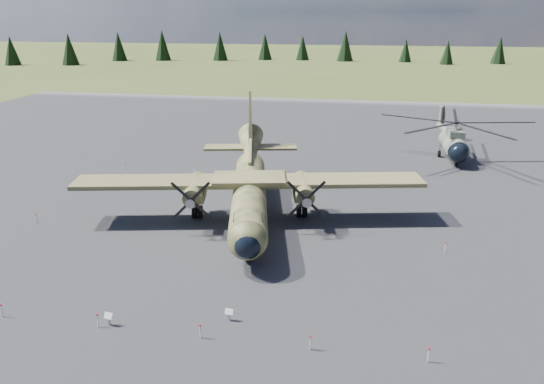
# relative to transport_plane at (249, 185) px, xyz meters

# --- Properties ---
(ground) EXTENTS (500.00, 500.00, 0.00)m
(ground) POSITION_rel_transport_plane_xyz_m (-0.70, -5.00, -2.76)
(ground) COLOR #4F5626
(ground) RESTS_ON ground
(apron) EXTENTS (120.00, 120.00, 0.04)m
(apron) POSITION_rel_transport_plane_xyz_m (-0.70, 5.00, -2.76)
(apron) COLOR #5B5A5F
(apron) RESTS_ON ground
(transport_plane) EXTENTS (29.08, 26.12, 9.60)m
(transport_plane) POSITION_rel_transport_plane_xyz_m (0.00, 0.00, 0.00)
(transport_plane) COLOR #3D4223
(transport_plane) RESTS_ON ground
(helicopter_near) EXTENTS (19.02, 22.11, 4.70)m
(helicopter_near) POSITION_rel_transport_plane_xyz_m (19.97, 22.05, 0.58)
(helicopter_near) COLOR slate
(helicopter_near) RESTS_ON ground
(info_placard_left) EXTENTS (0.54, 0.30, 0.80)m
(info_placard_left) POSITION_rel_transport_plane_xyz_m (-4.18, -18.20, -2.23)
(info_placard_left) COLOR gray
(info_placard_left) RESTS_ON ground
(info_placard_right) EXTENTS (0.50, 0.25, 0.76)m
(info_placard_right) POSITION_rel_transport_plane_xyz_m (2.41, -16.54, -2.25)
(info_placard_right) COLOR gray
(info_placard_right) RESTS_ON ground
(barrier_fence) EXTENTS (33.12, 29.62, 0.85)m
(barrier_fence) POSITION_rel_transport_plane_xyz_m (-1.16, -5.08, -2.25)
(barrier_fence) COLOR white
(barrier_fence) RESTS_ON ground
(treeline) EXTENTS (329.28, 328.27, 10.87)m
(treeline) POSITION_rel_transport_plane_xyz_m (-9.29, 7.51, 1.96)
(treeline) COLOR black
(treeline) RESTS_ON ground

